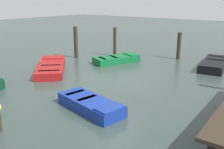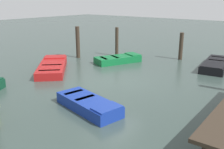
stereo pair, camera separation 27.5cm
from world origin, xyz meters
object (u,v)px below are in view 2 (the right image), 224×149
at_px(mooring_piling_near_right, 78,42).
at_px(mooring_piling_center, 181,46).
at_px(rowboat_blue, 89,104).
at_px(rowboat_black, 216,64).
at_px(mooring_piling_far_left, 117,42).
at_px(rowboat_red, 53,66).
at_px(rowboat_green, 118,59).

relative_size(mooring_piling_near_right, mooring_piling_center, 1.19).
xyz_separation_m(rowboat_blue, mooring_piling_near_right, (-5.76, -6.45, 0.84)).
bearing_deg(rowboat_blue, mooring_piling_near_right, 149.16).
distance_m(rowboat_black, mooring_piling_far_left, 6.63).
xyz_separation_m(rowboat_black, mooring_piling_near_right, (3.04, -8.22, 0.84)).
xyz_separation_m(rowboat_red, rowboat_black, (-6.19, 7.05, 0.00)).
bearing_deg(mooring_piling_center, rowboat_red, -32.86).
height_order(rowboat_green, mooring_piling_near_right, mooring_piling_near_right).
bearing_deg(rowboat_green, rowboat_red, 177.56).
bearing_deg(rowboat_black, mooring_piling_far_left, -90.00).
height_order(rowboat_red, rowboat_blue, same).
relative_size(rowboat_red, mooring_piling_far_left, 1.92).
relative_size(rowboat_black, mooring_piling_center, 2.17).
bearing_deg(rowboat_black, rowboat_blue, -19.72).
relative_size(rowboat_green, mooring_piling_center, 1.74).
distance_m(mooring_piling_near_right, mooring_piling_center, 6.84).
distance_m(rowboat_red, rowboat_blue, 5.88).
bearing_deg(mooring_piling_near_right, rowboat_black, 110.30).
relative_size(rowboat_black, rowboat_blue, 1.33).
height_order(rowboat_red, rowboat_green, same).
xyz_separation_m(rowboat_red, rowboat_green, (-3.72, 1.80, 0.00)).
distance_m(rowboat_green, mooring_piling_far_left, 2.12).
height_order(rowboat_red, rowboat_black, same).
bearing_deg(mooring_piling_near_right, rowboat_green, 101.03).
bearing_deg(mooring_piling_far_left, mooring_piling_center, 113.55).
distance_m(rowboat_green, mooring_piling_center, 4.27).
bearing_deg(mooring_piling_far_left, rowboat_blue, 31.12).
distance_m(mooring_piling_center, mooring_piling_far_left, 4.33).
relative_size(rowboat_green, rowboat_blue, 1.06).
bearing_deg(rowboat_red, rowboat_green, -71.06).
bearing_deg(mooring_piling_near_right, rowboat_red, 20.53).
height_order(rowboat_green, rowboat_blue, same).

